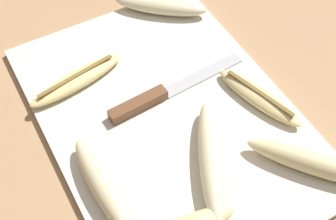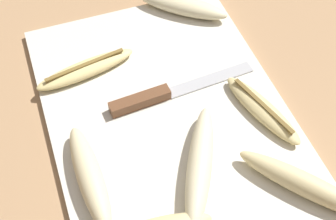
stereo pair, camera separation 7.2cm
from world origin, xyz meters
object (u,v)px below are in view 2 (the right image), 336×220
knife (156,96)px  banana_pale_long (182,5)px  banana_bright_far (200,166)px  banana_cream_curved (90,176)px  banana_spotted_left (262,110)px  banana_golden_short (86,69)px  banana_ripe_center (305,184)px

knife → banana_pale_long: bearing=144.1°
banana_bright_far → banana_pale_long: banana_bright_far is taller
banana_cream_curved → banana_spotted_left: banana_cream_curved is taller
banana_golden_short → banana_ripe_center: 0.39m
banana_spotted_left → banana_cream_curved: bearing=-84.2°
banana_ripe_center → banana_spotted_left: (-0.14, 0.01, -0.01)m
banana_pale_long → banana_cream_curved: 0.38m
banana_cream_curved → banana_spotted_left: (-0.03, 0.28, -0.01)m
banana_ripe_center → banana_pale_long: bearing=-176.1°
banana_pale_long → banana_ripe_center: size_ratio=0.92×
banana_pale_long → banana_spotted_left: 0.26m
banana_bright_far → banana_pale_long: bearing=163.4°
knife → banana_cream_curved: banana_cream_curved is taller
banana_ripe_center → knife: bearing=-147.6°
banana_golden_short → banana_pale_long: (-0.09, 0.20, 0.00)m
knife → banana_cream_curved: size_ratio=1.44×
knife → banana_ripe_center: bearing=28.4°
knife → banana_spotted_left: banana_spotted_left is taller
banana_bright_far → banana_cream_curved: bearing=-103.5°
knife → banana_cream_curved: 0.17m
banana_golden_short → banana_pale_long: 0.22m
knife → banana_ripe_center: size_ratio=1.44×
banana_golden_short → banana_ripe_center: size_ratio=1.02×
banana_pale_long → banana_ripe_center: bearing=3.9°
banana_pale_long → banana_spotted_left: (0.26, 0.03, -0.00)m
banana_pale_long → banana_cream_curved: bearing=-40.2°
banana_golden_short → knife: bearing=45.3°
banana_golden_short → banana_pale_long: size_ratio=1.11×
knife → banana_pale_long: banana_pale_long is taller
banana_bright_far → banana_spotted_left: bearing=116.2°
knife → banana_ripe_center: 0.26m
banana_ripe_center → banana_golden_short: bearing=-143.4°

